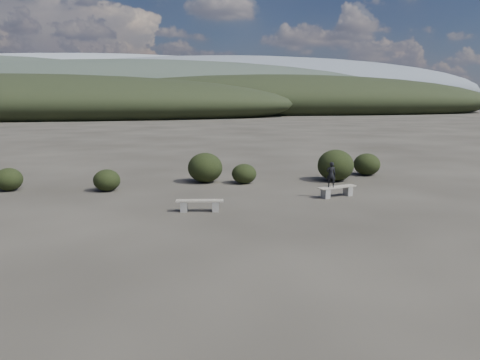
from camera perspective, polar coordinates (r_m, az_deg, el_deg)
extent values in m
plane|color=#2B2822|center=(12.36, 3.90, -7.73)|extent=(1200.00, 1200.00, 0.00)
cube|color=gray|center=(15.79, -6.85, -3.23)|extent=(0.27, 0.34, 0.35)
cube|color=gray|center=(15.73, -3.00, -3.23)|extent=(0.27, 0.34, 0.35)
cube|color=gray|center=(15.71, -4.94, -2.53)|extent=(1.62, 0.61, 0.04)
cube|color=gray|center=(18.09, 10.39, -1.63)|extent=(0.31, 0.37, 0.37)
cube|color=gray|center=(18.78, 13.02, -1.31)|extent=(0.31, 0.37, 0.37)
cube|color=gray|center=(18.39, 11.75, -0.84)|extent=(1.68, 0.79, 0.05)
imported|color=black|center=(18.11, 11.04, 0.66)|extent=(0.40, 0.31, 0.98)
ellipsoid|color=black|center=(19.93, -15.93, -0.03)|extent=(1.09, 1.09, 0.90)
ellipsoid|color=black|center=(21.21, -4.27, 1.52)|extent=(1.57, 1.57, 1.35)
ellipsoid|color=black|center=(20.88, 0.50, 0.77)|extent=(1.11, 1.11, 0.89)
ellipsoid|color=black|center=(21.97, 11.58, 1.77)|extent=(1.66, 1.66, 1.45)
ellipsoid|color=black|center=(24.03, 15.21, 1.86)|extent=(1.30, 1.30, 1.09)
ellipsoid|color=black|center=(21.46, -26.38, 0.07)|extent=(1.12, 1.12, 0.94)
ellipsoid|color=black|center=(103.67, -24.16, 8.39)|extent=(110.00, 40.00, 12.00)
ellipsoid|color=black|center=(127.22, 5.81, 9.50)|extent=(120.00, 44.00, 14.00)
ellipsoid|color=#323C31|center=(171.38, -10.85, 10.19)|extent=(190.00, 64.00, 24.00)
ellipsoid|color=slate|center=(319.90, 1.51, 10.90)|extent=(340.00, 110.00, 44.00)
ellipsoid|color=gray|center=(412.31, -15.75, 10.67)|extent=(460.00, 140.00, 56.00)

